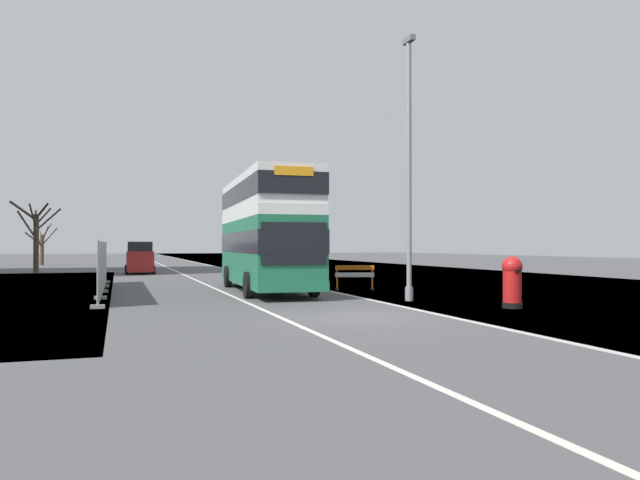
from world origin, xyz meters
The scene contains 10 objects.
ground centered at (0.58, 0.16, -0.05)m, with size 140.00×280.00×0.10m.
double_decker_bus centered at (-0.21, 9.94, 2.62)m, with size 3.21×10.92×4.92m.
lamppost_foreground centered at (3.60, 3.83, 4.51)m, with size 0.29×0.70×9.50m.
red_pillar_postbox centered at (5.55, 0.54, 0.90)m, with size 0.65×0.65×1.64m.
roadworks_barrier centered at (3.71, 9.31, 0.69)m, with size 1.76×0.91×1.10m.
construction_site_fence centered at (-6.91, 11.39, 1.04)m, with size 0.44×13.80×2.17m.
car_oncoming_near centered at (-4.85, 28.64, 1.06)m, with size 1.98×3.96×2.25m.
car_receding_mid centered at (-4.69, 36.84, 0.98)m, with size 1.91×4.07×2.12m.
bare_tree_far_verge_near centered at (-11.99, 32.30, 2.79)m, with size 3.57×2.46×5.27m.
bare_tree_far_verge_mid centered at (-13.62, 50.72, 2.02)m, with size 3.11×2.44×4.26m.
Camera 1 is at (-6.31, -15.55, 1.99)m, focal length 33.72 mm.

